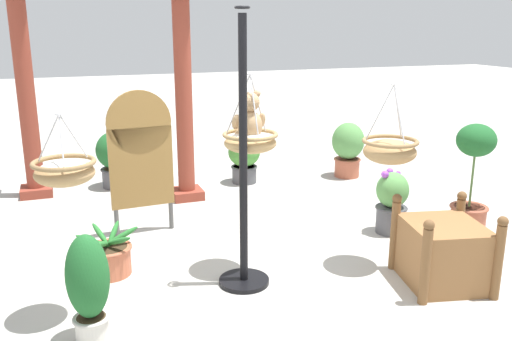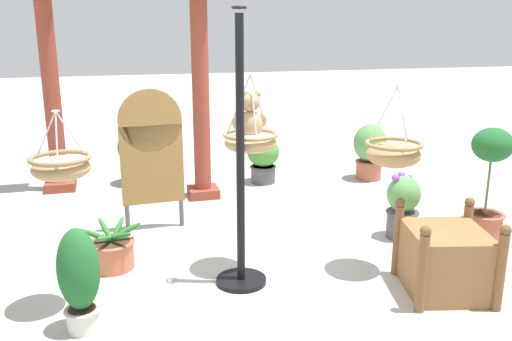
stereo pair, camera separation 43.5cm
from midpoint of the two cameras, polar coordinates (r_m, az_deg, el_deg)
ground_plane at (r=5.10m, az=-2.10°, el=-10.48°), size 40.00×40.00×0.00m
display_pole_central at (r=4.60m, az=-4.02°, el=-3.77°), size 0.44×0.44×2.34m
hanging_basket_with_teddy at (r=4.74m, az=-3.23°, el=3.07°), size 0.49×0.49×0.68m
teddy_bear at (r=4.73m, az=-3.35°, el=5.38°), size 0.30×0.28×0.44m
hanging_basket_left_high at (r=4.22m, az=-22.25°, el=-0.08°), size 0.46×0.46×0.53m
hanging_basket_right_low at (r=4.93m, az=11.42°, el=2.10°), size 0.50×0.50×0.71m
greenhouse_pillar_left at (r=7.58m, az=-24.50°, el=7.27°), size 0.42×0.42×2.77m
greenhouse_pillar_right at (r=6.89m, az=-9.39°, el=7.41°), size 0.40×0.40×2.69m
wooden_planter_box at (r=4.96m, az=16.62°, el=-8.13°), size 0.84×0.87×0.72m
potted_plant_flowering_red at (r=8.06m, az=8.09°, el=2.37°), size 0.47×0.47×0.81m
potted_plant_tall_leafy at (r=7.69m, az=-2.86°, el=1.28°), size 0.45×0.45×0.65m
potted_plant_bushy_green at (r=6.12m, az=19.87°, el=-0.62°), size 0.41×0.41×1.20m
potted_plant_small_succulent at (r=5.20m, az=-17.55°, el=-8.64°), size 0.57×0.56×0.44m
potted_plant_conical_shrub at (r=4.15m, az=-20.12°, el=-11.33°), size 0.30×0.30×0.80m
potted_plant_trailing_ivy at (r=5.97m, az=12.03°, el=-3.21°), size 0.35×0.35×0.71m
potted_plant_broad_leaf at (r=7.77m, az=-16.07°, el=1.35°), size 0.52×0.52×0.78m
display_sign_board at (r=5.87m, az=-14.09°, el=2.02°), size 0.67×0.09×1.55m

